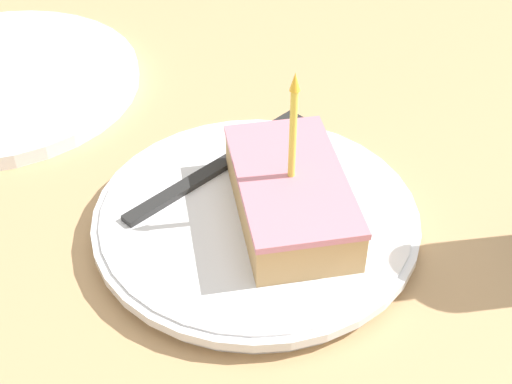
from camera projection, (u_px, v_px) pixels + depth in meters
The scene contains 4 objects.
ground_plane at pixel (272, 240), 0.57m from camera, with size 2.40×2.40×0.04m.
plate at pixel (256, 219), 0.55m from camera, with size 0.25×0.25×0.02m.
cake_slice at pixel (290, 194), 0.53m from camera, with size 0.08×0.14×0.12m.
fork at pixel (233, 158), 0.59m from camera, with size 0.17×0.12×0.00m.
Camera 1 is at (-0.09, -0.40, 0.38)m, focal length 50.00 mm.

